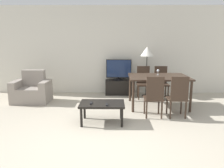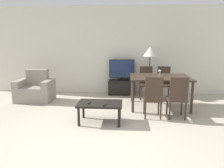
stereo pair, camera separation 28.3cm
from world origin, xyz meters
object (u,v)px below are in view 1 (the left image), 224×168
Objects in this scene: dining_table at (158,79)px; dining_chair_near at (154,95)px; floor_lamp at (147,53)px; tv at (119,70)px; dining_chair_far_left at (143,81)px; remote_primary at (107,105)px; tv_stand at (119,87)px; armchair at (32,91)px; wine_glass_left at (158,71)px; dining_chair_far at (161,81)px; coffee_table at (102,105)px; remote_secondary at (91,103)px; dining_chair_near_right at (178,95)px.

dining_chair_near is (-0.26, -0.85, -0.21)m from dining_table.
tv is at bearing 166.32° from floor_lamp.
remote_primary is (-1.00, -2.16, -0.07)m from dining_chair_far_left.
dining_chair_near is (0.71, -2.09, 0.27)m from tv_stand.
armchair is 6.60× the size of wine_glass_left.
dining_chair_far is 0.91m from floor_lamp.
wine_glass_left is at bearing -109.52° from dining_chair_far.
dining_chair_near is 1.70m from dining_chair_far_left.
floor_lamp is at bearing 101.28° from wine_glass_left.
remote_primary is at bearing -124.87° from dining_chair_far.
tv_stand is at bearing 19.84° from armchair.
remote_secondary reaches higher than coffee_table.
dining_chair_far_left is 0.62× the size of floor_lamp.
dining_chair_near reaches higher than remote_primary.
tv_stand is 0.88× the size of dining_chair_far.
tv is 0.84× the size of dining_chair_near_right.
wine_glass_left is at bearing 83.76° from dining_table.
floor_lamp is (1.21, 2.19, 0.92)m from coffee_table.
coffee_table is 5.98× the size of remote_secondary.
dining_chair_far_left is at bearing 61.32° from coffee_table.
tv_stand is 2.23m from dining_chair_near.
remote_primary is at bearing -115.18° from floor_lamp.
dining_chair_far_left is at bearing 106.69° from dining_table.
dining_table is 1.20m from floor_lamp.
floor_lamp is at bearing 57.58° from remote_secondary.
dining_chair_near is 1.00× the size of dining_chair_far.
dining_chair_near_right is 6.12× the size of remote_primary.
dining_chair_far_left is at bearing -28.33° from tv.
remote_secondary is (-1.57, -1.20, -0.28)m from dining_table.
wine_glass_left reaches higher than dining_table.
wine_glass_left is at bearing -46.65° from tv_stand.
dining_table is at bearing 46.34° from remote_primary.
tv is 0.99m from floor_lamp.
tv_stand is 1.31m from dining_chair_far.
tv is at bearing 83.67° from remote_primary.
floor_lamp is 10.14× the size of wine_glass_left.
dining_chair_near_right is at bearing -18.83° from armchair.
tv is at bearing 80.88° from coffee_table.
dining_chair_near is 1.00× the size of dining_chair_far_left.
dining_chair_far is at bearing 90.00° from dining_chair_near_right.
dining_table reaches higher than remote_secondary.
dining_chair_near is (3.10, -1.23, 0.20)m from armchair.
tv is 0.86m from dining_chair_far_left.
armchair is at bearing 141.16° from remote_primary.
armchair is at bearing 161.17° from dining_chair_near_right.
dining_table is (0.97, -1.24, 0.48)m from tv_stand.
armchair is at bearing -160.16° from tv_stand.
dining_chair_far is at bearing -24.66° from floor_lamp.
dining_chair_far is (0.51, 1.70, 0.00)m from dining_chair_near.
dining_table is at bearing -51.89° from tv.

